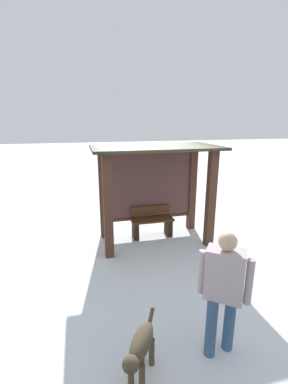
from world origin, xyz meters
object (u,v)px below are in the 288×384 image
object	(u,v)px
person_walking	(224,285)
dog	(141,348)
bus_shelter	(153,178)
bench_left_inside	(152,223)

from	to	relation	value
person_walking	dog	xyz separation A→B (m)	(-1.07, -0.14, -0.53)
bus_shelter	bench_left_inside	bearing A→B (deg)	90.00
bench_left_inside	person_walking	size ratio (longest dim) A/B	0.65
person_walking	bench_left_inside	bearing A→B (deg)	88.20
person_walking	dog	world-z (taller)	person_walking
bus_shelter	dog	size ratio (longest dim) A/B	3.71
bus_shelter	dog	xyz separation A→B (m)	(-1.18, -3.69, -1.11)
bench_left_inside	person_walking	bearing A→B (deg)	-91.80
bench_left_inside	dog	world-z (taller)	bench_left_inside
bench_left_inside	bus_shelter	bearing A→B (deg)	-90.00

